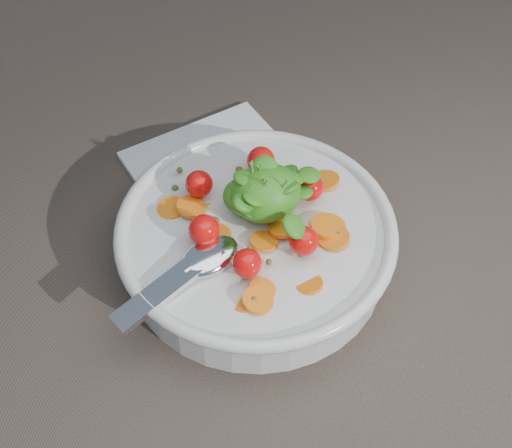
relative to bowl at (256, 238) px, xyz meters
name	(u,v)px	position (x,y,z in m)	size (l,w,h in m)	color
ground	(283,272)	(0.02, -0.03, -0.03)	(6.00, 6.00, 0.00)	brown
bowl	(256,238)	(0.00, 0.00, 0.00)	(0.30, 0.28, 0.12)	silver
napkin	(215,167)	(0.01, 0.14, -0.03)	(0.18, 0.16, 0.01)	white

